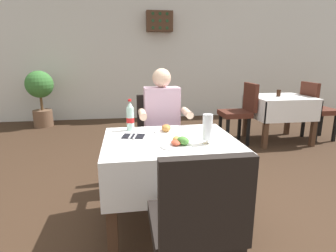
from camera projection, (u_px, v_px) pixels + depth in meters
The scene contains 17 objects.
ground_plane at pixel (181, 228), 2.26m from camera, with size 11.00×11.00×0.00m, color #382619.
back_wall at pixel (142, 50), 6.08m from camera, with size 11.00×0.12×3.05m, color silver.
main_dining_table at pixel (170, 161), 2.16m from camera, with size 1.01×0.85×0.75m.
chair_far_diner_seat at pixel (158, 135), 2.94m from camera, with size 0.44×0.50×0.97m.
chair_near_camera_side at pixel (196, 224), 1.38m from camera, with size 0.44×0.50×0.97m.
seated_diner_far at pixel (163, 123), 2.81m from camera, with size 0.50×0.46×1.26m.
plate_near_camera at pixel (178, 143), 1.94m from camera, with size 0.22×0.22×0.07m.
plate_far_diner at pixel (167, 129), 2.30m from camera, with size 0.23×0.23×0.07m.
beer_glass_left at pixel (207, 129), 1.97m from camera, with size 0.07×0.07×0.22m.
cola_bottle_primary at pixel (130, 117), 2.34m from camera, with size 0.07×0.07×0.27m.
napkin_cutlery_set at pixel (133, 136), 2.18m from camera, with size 0.19×0.20×0.01m.
background_dining_table at pixel (279, 108), 4.47m from camera, with size 0.92×0.82×0.75m.
background_chair_left at pixel (240, 109), 4.37m from camera, with size 0.50×0.44×0.97m.
background_chair_right at pixel (316, 107), 4.57m from camera, with size 0.50×0.44×0.97m.
background_table_tumbler at pixel (279, 93), 4.39m from camera, with size 0.06×0.06×0.11m, color black.
potted_plant_corner at pixel (40, 92), 5.42m from camera, with size 0.53×0.53×1.12m.
wall_bottle_rack at pixel (159, 21), 5.84m from camera, with size 0.56×0.21×0.42m.
Camera 1 is at (-0.41, -1.94, 1.37)m, focal length 29.27 mm.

